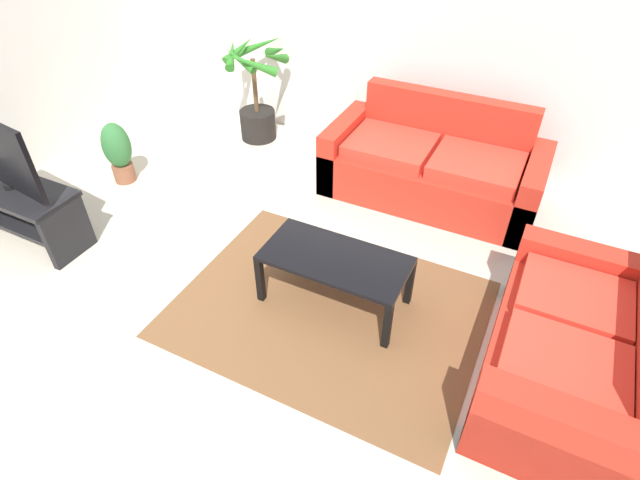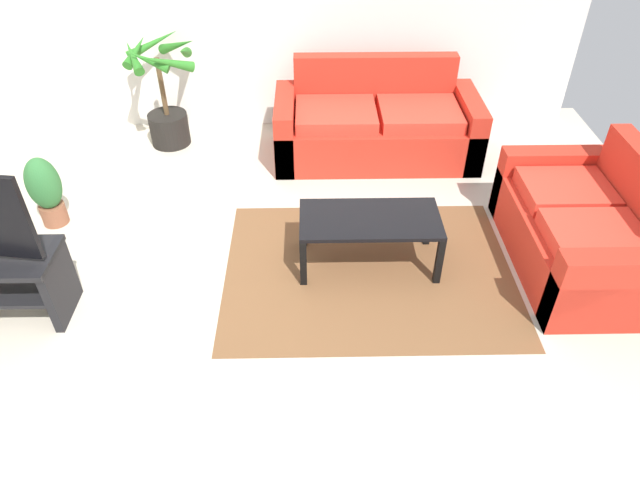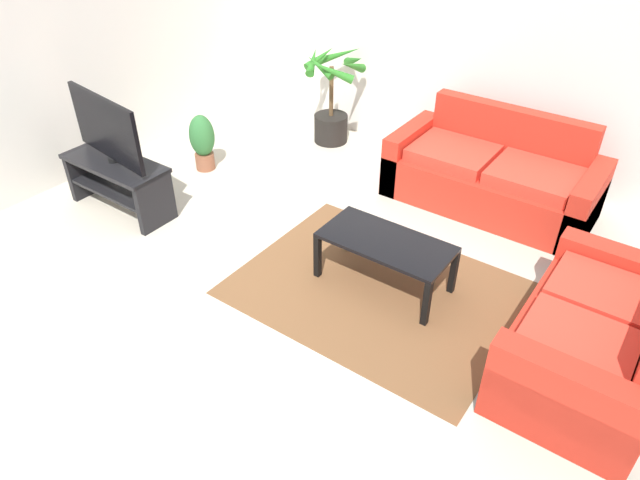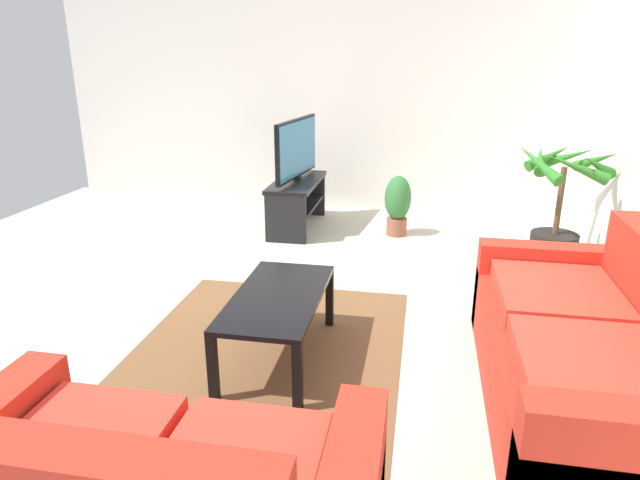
{
  "view_description": "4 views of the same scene",
  "coord_description": "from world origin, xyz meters",
  "px_view_note": "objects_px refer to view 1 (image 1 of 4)",
  "views": [
    {
      "loc": [
        1.76,
        -1.85,
        2.78
      ],
      "look_at": [
        0.6,
        0.46,
        0.66
      ],
      "focal_mm": 28.23,
      "sensor_mm": 36.0,
      "label": 1
    },
    {
      "loc": [
        0.22,
        -2.8,
        2.91
      ],
      "look_at": [
        0.28,
        0.33,
        0.43
      ],
      "focal_mm": 31.85,
      "sensor_mm": 36.0,
      "label": 2
    },
    {
      "loc": [
        2.38,
        -2.7,
        3.04
      ],
      "look_at": [
        0.21,
        0.31,
        0.41
      ],
      "focal_mm": 32.15,
      "sensor_mm": 36.0,
      "label": 3
    },
    {
      "loc": [
        3.6,
        1.39,
        1.82
      ],
      "look_at": [
        0.33,
        0.78,
        0.68
      ],
      "focal_mm": 31.15,
      "sensor_mm": 36.0,
      "label": 4
    }
  ],
  "objects_px": {
    "coffee_table": "(335,263)",
    "couch_loveseat": "(574,355)",
    "couch_main": "(432,168)",
    "potted_palm": "(257,98)",
    "tv_stand": "(19,206)",
    "potted_plant_small": "(118,151)"
  },
  "relations": [
    {
      "from": "couch_main",
      "to": "potted_plant_small",
      "type": "relative_size",
      "value": 3.14
    },
    {
      "from": "tv_stand",
      "to": "potted_plant_small",
      "type": "height_order",
      "value": "potted_plant_small"
    },
    {
      "from": "couch_loveseat",
      "to": "coffee_table",
      "type": "xyz_separation_m",
      "value": [
        -1.62,
        0.02,
        0.08
      ]
    },
    {
      "from": "coffee_table",
      "to": "potted_palm",
      "type": "relative_size",
      "value": 0.95
    },
    {
      "from": "couch_main",
      "to": "couch_loveseat",
      "type": "xyz_separation_m",
      "value": [
        1.41,
        -1.72,
        -0.0
      ]
    },
    {
      "from": "couch_main",
      "to": "potted_palm",
      "type": "height_order",
      "value": "potted_palm"
    },
    {
      "from": "couch_main",
      "to": "potted_plant_small",
      "type": "bearing_deg",
      "value": -158.43
    },
    {
      "from": "couch_main",
      "to": "tv_stand",
      "type": "distance_m",
      "value": 3.64
    },
    {
      "from": "couch_loveseat",
      "to": "potted_palm",
      "type": "relative_size",
      "value": 1.37
    },
    {
      "from": "potted_palm",
      "to": "potted_plant_small",
      "type": "xyz_separation_m",
      "value": [
        -0.74,
        -1.39,
        -0.14
      ]
    },
    {
      "from": "coffee_table",
      "to": "potted_plant_small",
      "type": "bearing_deg",
      "value": 167.56
    },
    {
      "from": "couch_loveseat",
      "to": "potted_palm",
      "type": "xyz_separation_m",
      "value": [
        -3.51,
        2.0,
        0.18
      ]
    },
    {
      "from": "potted_palm",
      "to": "potted_plant_small",
      "type": "distance_m",
      "value": 1.58
    },
    {
      "from": "tv_stand",
      "to": "coffee_table",
      "type": "relative_size",
      "value": 1.05
    },
    {
      "from": "coffee_table",
      "to": "couch_loveseat",
      "type": "bearing_deg",
      "value": -0.81
    },
    {
      "from": "couch_main",
      "to": "tv_stand",
      "type": "bearing_deg",
      "value": -142.84
    },
    {
      "from": "coffee_table",
      "to": "tv_stand",
      "type": "bearing_deg",
      "value": -169.56
    },
    {
      "from": "couch_main",
      "to": "couch_loveseat",
      "type": "distance_m",
      "value": 2.23
    },
    {
      "from": "coffee_table",
      "to": "potted_palm",
      "type": "distance_m",
      "value": 2.73
    },
    {
      "from": "tv_stand",
      "to": "potted_palm",
      "type": "bearing_deg",
      "value": 72.09
    },
    {
      "from": "couch_main",
      "to": "couch_loveseat",
      "type": "relative_size",
      "value": 1.3
    },
    {
      "from": "couch_loveseat",
      "to": "potted_plant_small",
      "type": "height_order",
      "value": "couch_loveseat"
    }
  ]
}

